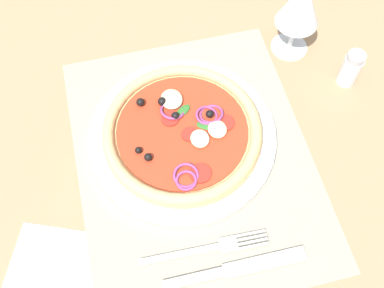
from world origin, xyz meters
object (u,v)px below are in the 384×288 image
object	(u,v)px
plate	(182,136)
pizza	(182,131)
napkin	(52,278)
wine_glass	(301,4)
fork	(212,248)
pepper_shaker	(351,69)
knife	(236,269)

from	to	relation	value
plate	pizza	size ratio (longest dim) A/B	1.19
plate	napkin	bearing A→B (deg)	-52.92
plate	wine_glass	bearing A→B (deg)	121.23
fork	pepper_shaker	xyz separation A→B (cm)	(-22.60, 29.50, 2.63)
wine_glass	napkin	world-z (taller)	wine_glass
plate	pepper_shaker	distance (cm)	29.87
wine_glass	plate	bearing A→B (deg)	-58.77
fork	plate	bearing A→B (deg)	92.00
wine_glass	napkin	size ratio (longest dim) A/B	1.08
wine_glass	napkin	bearing A→B (deg)	-55.78
fork	pepper_shaker	bearing A→B (deg)	39.69
napkin	fork	bearing A→B (deg)	86.47
plate	pizza	distance (cm)	1.66
pizza	fork	xyz separation A→B (cm)	(18.06, -0.12, -2.02)
knife	pepper_shaker	size ratio (longest dim) A/B	2.99
pizza	napkin	world-z (taller)	pizza
pepper_shaker	plate	bearing A→B (deg)	-81.20
wine_glass	pepper_shaker	size ratio (longest dim) A/B	2.22
knife	wine_glass	distance (cm)	41.85
plate	pizza	bearing A→B (deg)	101.60
pepper_shaker	pizza	bearing A→B (deg)	-81.20
knife	pepper_shaker	bearing A→B (deg)	44.99
fork	wine_glass	bearing A→B (deg)	56.67
plate	pepper_shaker	size ratio (longest dim) A/B	4.35
napkin	knife	bearing A→B (deg)	78.63
fork	knife	xyz separation A→B (cm)	(3.57, 2.51, 0.03)
plate	pizza	world-z (taller)	pizza
fork	pepper_shaker	size ratio (longest dim) A/B	2.69
plate	napkin	size ratio (longest dim) A/B	2.12
napkin	pepper_shaker	bearing A→B (deg)	112.42
knife	plate	bearing A→B (deg)	97.30
pizza	knife	bearing A→B (deg)	6.29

